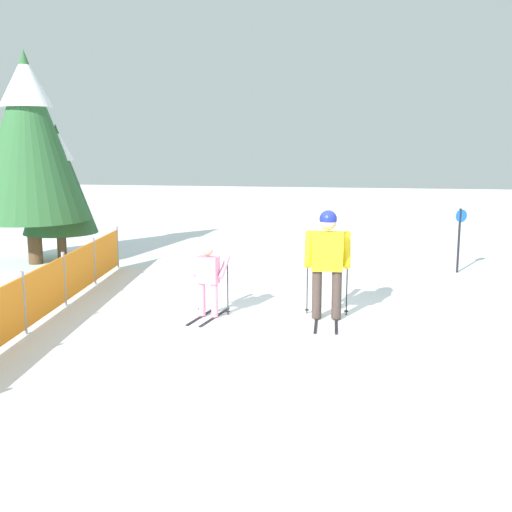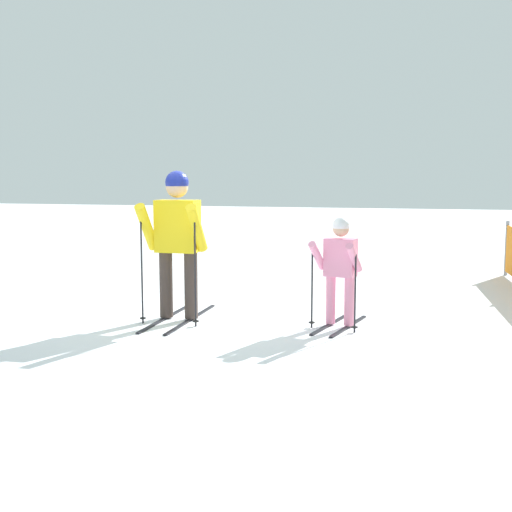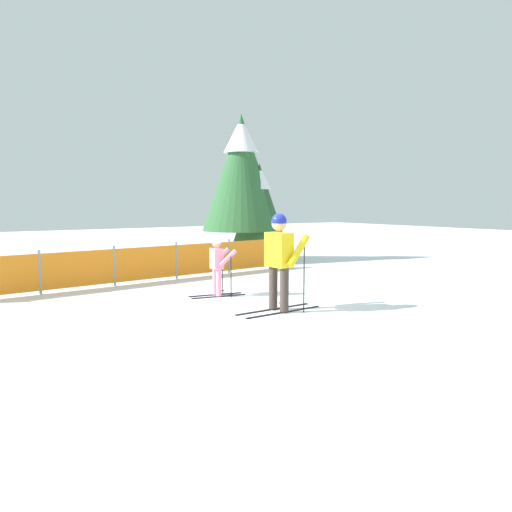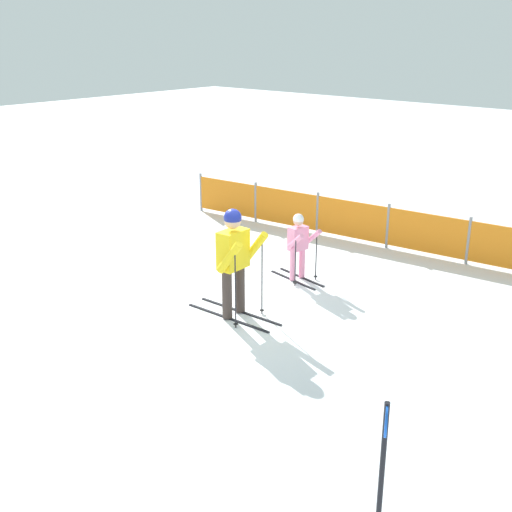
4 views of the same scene
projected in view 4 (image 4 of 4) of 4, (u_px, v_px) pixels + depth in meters
ground_plane at (234, 309)px, 10.53m from camera, size 60.00×60.00×0.00m
skier_adult at (234, 254)px, 9.94m from camera, size 1.68×0.76×1.77m
skier_child at (299, 242)px, 11.51m from camera, size 1.20×0.58×1.25m
safety_fence at (351, 219)px, 13.75m from camera, size 8.42×0.90×0.95m
trail_marker at (383, 457)px, 5.53m from camera, size 0.15×0.25×1.41m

